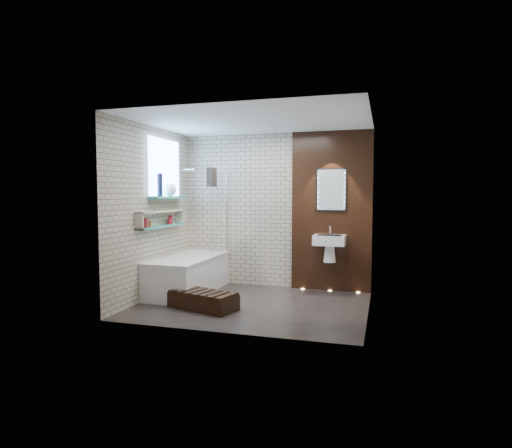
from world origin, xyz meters
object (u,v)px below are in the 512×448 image
(walnut_step, at_px, (203,301))
(led_mirror, at_px, (331,190))
(washbasin, at_px, (330,244))
(bathtub, at_px, (188,274))
(bath_screen, at_px, (219,212))

(walnut_step, bearing_deg, led_mirror, 46.47)
(led_mirror, bearing_deg, washbasin, -90.00)
(bathtub, bearing_deg, washbasin, 16.01)
(bath_screen, distance_m, washbasin, 1.89)
(led_mirror, xyz_separation_m, walnut_step, (-1.55, -1.63, -1.54))
(bathtub, height_order, bath_screen, bath_screen)
(bathtub, relative_size, bath_screen, 1.24)
(led_mirror, relative_size, walnut_step, 0.73)
(led_mirror, bearing_deg, bathtub, -160.22)
(bathtub, distance_m, bath_screen, 1.14)
(washbasin, height_order, led_mirror, led_mirror)
(washbasin, height_order, walnut_step, washbasin)
(washbasin, bearing_deg, walnut_step, -136.45)
(bath_screen, distance_m, walnut_step, 1.76)
(bath_screen, bearing_deg, led_mirror, 10.66)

